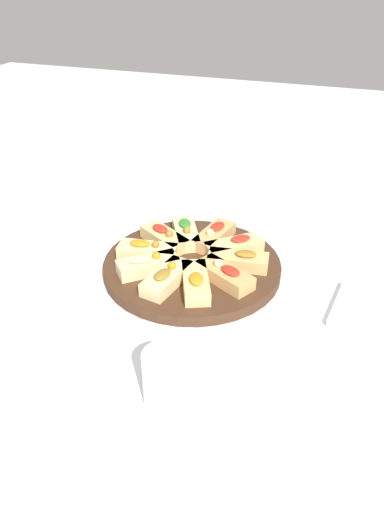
# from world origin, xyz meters

# --- Properties ---
(ground_plane) EXTENTS (3.00, 3.00, 0.00)m
(ground_plane) POSITION_xyz_m (0.00, 0.00, 0.00)
(ground_plane) COLOR white
(serving_board) EXTENTS (0.31, 0.31, 0.02)m
(serving_board) POSITION_xyz_m (0.00, 0.00, 0.01)
(serving_board) COLOR #422819
(serving_board) RESTS_ON ground_plane
(focaccia_slice_0) EXTENTS (0.10, 0.10, 0.03)m
(focaccia_slice_0) POSITION_xyz_m (-0.05, 0.06, 0.03)
(focaccia_slice_0) COLOR #E5C689
(focaccia_slice_0) RESTS_ON serving_board
(focaccia_slice_1) EXTENTS (0.11, 0.06, 0.03)m
(focaccia_slice_1) POSITION_xyz_m (-0.08, 0.02, 0.03)
(focaccia_slice_1) COLOR #E5C689
(focaccia_slice_1) RESTS_ON serving_board
(focaccia_slice_2) EXTENTS (0.11, 0.08, 0.03)m
(focaccia_slice_2) POSITION_xyz_m (-0.08, -0.03, 0.03)
(focaccia_slice_2) COLOR #DBB775
(focaccia_slice_2) RESTS_ON serving_board
(focaccia_slice_3) EXTENTS (0.09, 0.11, 0.03)m
(focaccia_slice_3) POSITION_xyz_m (-0.04, -0.07, 0.03)
(focaccia_slice_3) COLOR tan
(focaccia_slice_3) RESTS_ON serving_board
(focaccia_slice_4) EXTENTS (0.05, 0.11, 0.03)m
(focaccia_slice_4) POSITION_xyz_m (0.01, -0.08, 0.03)
(focaccia_slice_4) COLOR tan
(focaccia_slice_4) RESTS_ON serving_board
(focaccia_slice_5) EXTENTS (0.10, 0.11, 0.03)m
(focaccia_slice_5) POSITION_xyz_m (0.05, -0.06, 0.03)
(focaccia_slice_5) COLOR #DBB775
(focaccia_slice_5) RESTS_ON serving_board
(focaccia_slice_6) EXTENTS (0.11, 0.06, 0.03)m
(focaccia_slice_6) POSITION_xyz_m (0.08, -0.02, 0.03)
(focaccia_slice_6) COLOR tan
(focaccia_slice_6) RESTS_ON serving_board
(focaccia_slice_7) EXTENTS (0.11, 0.08, 0.03)m
(focaccia_slice_7) POSITION_xyz_m (0.07, 0.04, 0.03)
(focaccia_slice_7) COLOR #E5C689
(focaccia_slice_7) RESTS_ON serving_board
(focaccia_slice_8) EXTENTS (0.09, 0.11, 0.03)m
(focaccia_slice_8) POSITION_xyz_m (0.04, 0.07, 0.03)
(focaccia_slice_8) COLOR #DBB775
(focaccia_slice_8) RESTS_ON serving_board
(focaccia_slice_9) EXTENTS (0.05, 0.11, 0.03)m
(focaccia_slice_9) POSITION_xyz_m (-0.01, 0.08, 0.03)
(focaccia_slice_9) COLOR #E5C689
(focaccia_slice_9) RESTS_ON serving_board
(plate_right) EXTENTS (0.25, 0.25, 0.02)m
(plate_right) POSITION_xyz_m (0.30, 0.26, 0.01)
(plate_right) COLOR white
(plate_right) RESTS_ON ground_plane
(water_glass) EXTENTS (0.06, 0.06, 0.08)m
(water_glass) POSITION_xyz_m (-0.29, -0.07, 0.04)
(water_glass) COLOR silver
(water_glass) RESTS_ON ground_plane
(napkin_stack) EXTENTS (0.13, 0.11, 0.01)m
(napkin_stack) POSITION_xyz_m (-0.03, -0.30, 0.01)
(napkin_stack) COLOR white
(napkin_stack) RESTS_ON ground_plane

